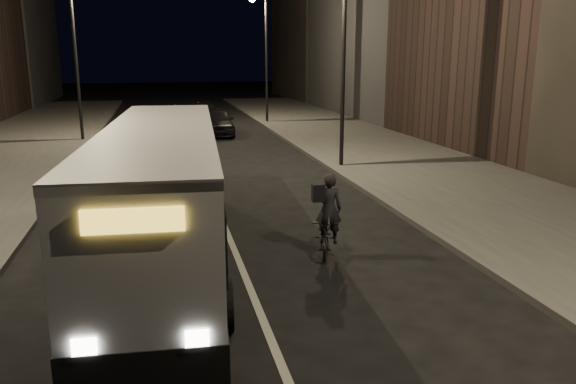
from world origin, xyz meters
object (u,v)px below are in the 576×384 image
streetlight_left_far (80,38)px  cyclist_on_bicycle (326,227)px  car_near (217,122)px  car_mid (161,119)px  streetlight_right_far (262,42)px  city_bus (162,188)px  streetlight_right_mid (337,33)px  car_far (205,111)px

streetlight_left_far → cyclist_on_bicycle: streetlight_left_far is taller
car_near → car_mid: size_ratio=0.99×
streetlight_right_far → city_bus: size_ratio=0.72×
streetlight_right_far → city_bus: 26.10m
streetlight_right_mid → streetlight_left_far: same height
streetlight_left_far → car_mid: (3.87, 3.35, -4.60)m
streetlight_left_far → streetlight_right_mid: bearing=-43.2°
car_far → streetlight_right_mid: bearing=-85.6°
car_far → streetlight_left_far: bearing=-132.8°
streetlight_right_far → car_near: bearing=-126.6°
streetlight_left_far → car_mid: 6.88m
city_bus → streetlight_right_far: bearing=78.4°
car_near → cyclist_on_bicycle: bearing=-85.7°
streetlight_left_far → city_bus: (3.73, -18.89, -3.73)m
streetlight_right_mid → car_far: 20.37m
streetlight_left_far → car_far: size_ratio=1.96×
streetlight_right_mid → car_mid: streetlight_right_mid is taller
streetlight_right_mid → streetlight_left_far: size_ratio=1.00×
streetlight_right_far → car_far: streetlight_right_far is taller
streetlight_right_far → streetlight_left_far: same height
city_bus → car_near: bearing=84.6°
city_bus → car_mid: size_ratio=2.43×
streetlight_right_mid → car_far: (-3.62, 19.47, -4.76)m
streetlight_left_far → car_near: streetlight_left_far is taller
streetlight_right_far → car_mid: size_ratio=1.75×
streetlight_right_mid → city_bus: bearing=-128.0°
streetlight_right_mid → streetlight_left_far: bearing=136.8°
streetlight_left_far → city_bus: bearing=-78.8°
cyclist_on_bicycle → city_bus: bearing=-174.3°
streetlight_left_far → car_mid: bearing=40.9°
streetlight_right_mid → car_mid: bearing=117.0°
car_mid → cyclist_on_bicycle: bearing=92.4°
streetlight_left_far → car_far: streetlight_left_far is taller
streetlight_left_far → city_bus: streetlight_left_far is taller
streetlight_right_mid → cyclist_on_bicycle: 11.21m
city_bus → car_far: (3.31, 28.36, -1.03)m
car_near → car_mid: bearing=148.4°
streetlight_left_far → car_mid: size_ratio=1.75×
car_near → streetlight_left_far: bearing=-167.6°
streetlight_right_far → city_bus: streetlight_right_far is taller
streetlight_right_mid → city_bus: size_ratio=0.72×
streetlight_right_mid → streetlight_left_far: (-10.66, 10.00, 0.00)m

